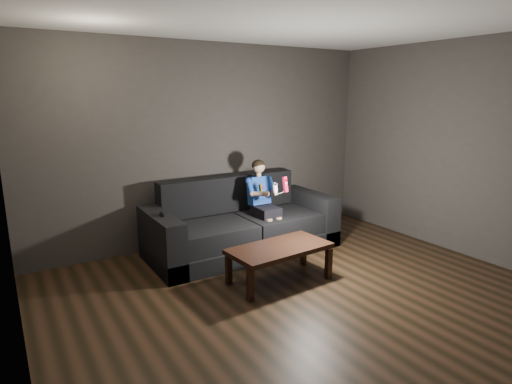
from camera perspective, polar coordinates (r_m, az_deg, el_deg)
floor at (r=4.28m, az=9.56°, el=-15.46°), size 5.00×5.00×0.00m
back_wall at (r=5.91m, az=-6.12°, el=6.32°), size 5.00×0.04×2.70m
left_wall at (r=2.88m, az=-30.07°, el=-2.40°), size 0.04×5.00×2.70m
right_wall at (r=5.80m, az=29.14°, el=4.63°), size 0.04×5.00×2.70m
ceiling at (r=3.84m, az=11.18°, el=22.85°), size 5.00×5.00×0.02m
sofa at (r=5.63m, az=-1.95°, el=-4.81°), size 2.45×1.06×0.95m
child at (r=5.58m, az=0.90°, el=-0.35°), size 0.41×0.51×1.02m
wii_remote_red at (r=5.27m, az=3.92°, el=1.03°), size 0.06×0.08×0.20m
nunchuk_white at (r=5.20m, az=2.57°, el=0.48°), size 0.08×0.11×0.16m
wii_remote_black at (r=5.01m, az=-12.49°, el=-2.94°), size 0.07×0.15×0.03m
coffee_table at (r=4.71m, az=3.16°, el=-7.85°), size 1.16×0.64×0.41m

